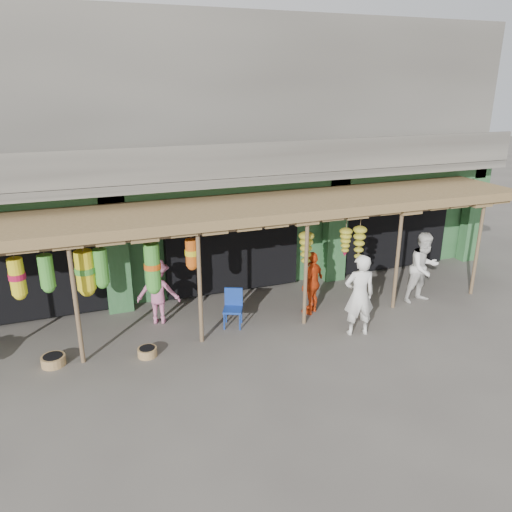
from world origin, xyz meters
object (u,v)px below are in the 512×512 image
object	(u,v)px
person_front	(359,295)
person_vendor	(312,283)
blue_chair	(233,305)
person_shopper	(158,291)
person_right	(424,268)

from	to	relation	value
person_front	person_vendor	xyz separation A→B (m)	(-0.48, 1.36, -0.16)
blue_chair	person_shopper	xyz separation A→B (m)	(-1.61, 0.76, 0.29)
person_front	person_vendor	world-z (taller)	person_front
person_right	person_shopper	size ratio (longest dim) A/B	1.18
person_shopper	person_front	bearing A→B (deg)	171.11
blue_chair	person_front	bearing A→B (deg)	-4.85
blue_chair	person_vendor	world-z (taller)	person_vendor
blue_chair	person_right	world-z (taller)	person_right
person_front	person_shopper	distance (m)	4.64
person_vendor	person_shopper	bearing A→B (deg)	-48.01
blue_chair	person_right	size ratio (longest dim) A/B	0.48
blue_chair	person_right	xyz separation A→B (m)	(4.99, -0.44, 0.43)
person_vendor	person_front	bearing A→B (deg)	73.96
blue_chair	person_vendor	distance (m)	2.04
blue_chair	person_vendor	size ratio (longest dim) A/B	0.56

